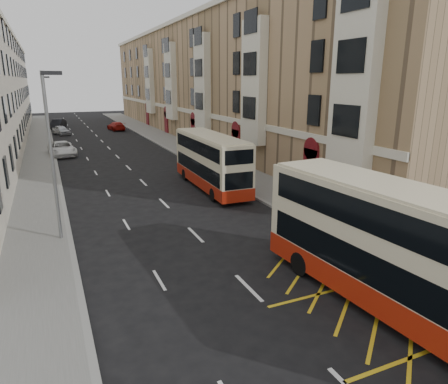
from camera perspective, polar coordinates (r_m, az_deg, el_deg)
name	(u,v)px	position (r m, az deg, el deg)	size (l,w,h in m)	color
ground	(310,349)	(13.04, 12.19, -21.11)	(200.00, 200.00, 0.00)	black
pavement_right	(202,157)	(41.62, -3.13, 5.07)	(4.00, 120.00, 0.15)	slate
pavement_left	(39,170)	(39.04, -24.93, 2.91)	(3.00, 120.00, 0.15)	slate
kerb_right	(184,158)	(40.97, -5.75, 4.84)	(0.25, 120.00, 0.15)	gray
kerb_left	(57,168)	(39.03, -22.74, 3.15)	(0.25, 120.00, 0.15)	gray
road_markings	(103,142)	(54.21, -16.90, 6.83)	(10.00, 110.00, 0.01)	silver
terrace_right	(208,82)	(57.74, -2.26, 15.48)	(10.75, 79.00, 15.25)	tan
guard_railing	(348,229)	(20.14, 17.27, -5.02)	(0.06, 6.56, 1.01)	red
street_lamp_near	(52,149)	(20.50, -23.38, 5.71)	(0.93, 0.18, 8.00)	gray
street_lamp_far	(45,108)	(50.36, -24.15, 10.84)	(0.93, 0.18, 8.00)	gray
double_decker_front	(396,250)	(14.70, 23.40, -7.66)	(3.32, 11.17, 4.39)	beige
double_decker_rear	(211,162)	(29.15, -1.91, 4.38)	(2.50, 9.99, 3.96)	beige
pedestrian_mid	(426,236)	(19.95, 26.86, -5.59)	(0.90, 0.70, 1.85)	black
pedestrian_far	(337,213)	(21.97, 15.80, -2.90)	(0.95, 0.39, 1.61)	black
white_van	(62,149)	(45.76, -22.11, 5.76)	(2.45, 5.32, 1.48)	white
car_silver	(61,130)	(63.53, -22.24, 8.18)	(1.61, 4.00, 1.36)	#B0B2B7
car_dark	(58,124)	(71.94, -22.62, 8.96)	(1.63, 4.67, 1.54)	black
car_red	(116,126)	(66.63, -15.15, 9.09)	(1.89, 4.66, 1.35)	#A3130C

